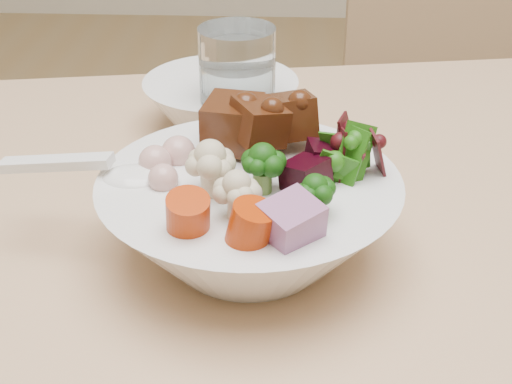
{
  "coord_description": "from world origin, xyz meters",
  "views": [
    {
      "loc": [
        -0.13,
        -0.49,
        1.05
      ],
      "look_at": [
        -0.15,
        -0.01,
        0.76
      ],
      "focal_mm": 50.0,
      "sensor_mm": 36.0,
      "label": 1
    }
  ],
  "objects_px": {
    "chair_far": "(446,164)",
    "food_bowl": "(252,211)",
    "dining_table": "(480,294)",
    "side_bowl": "(221,105)",
    "water_glass": "(238,96)"
  },
  "relations": [
    {
      "from": "food_bowl",
      "to": "water_glass",
      "type": "height_order",
      "value": "water_glass"
    },
    {
      "from": "water_glass",
      "to": "side_bowl",
      "type": "bearing_deg",
      "value": 113.56
    },
    {
      "from": "chair_far",
      "to": "food_bowl",
      "type": "relative_size",
      "value": 3.23
    },
    {
      "from": "chair_far",
      "to": "food_bowl",
      "type": "distance_m",
      "value": 0.78
    },
    {
      "from": "food_bowl",
      "to": "side_bowl",
      "type": "distance_m",
      "value": 0.25
    },
    {
      "from": "chair_far",
      "to": "dining_table",
      "type": "bearing_deg",
      "value": -103.17
    },
    {
      "from": "side_bowl",
      "to": "food_bowl",
      "type": "bearing_deg",
      "value": -78.91
    },
    {
      "from": "chair_far",
      "to": "food_bowl",
      "type": "xyz_separation_m",
      "value": [
        -0.31,
        -0.65,
        0.3
      ]
    },
    {
      "from": "side_bowl",
      "to": "chair_far",
      "type": "bearing_deg",
      "value": 48.4
    },
    {
      "from": "dining_table",
      "to": "side_bowl",
      "type": "relative_size",
      "value": 9.35
    },
    {
      "from": "chair_far",
      "to": "water_glass",
      "type": "height_order",
      "value": "water_glass"
    },
    {
      "from": "water_glass",
      "to": "dining_table",
      "type": "bearing_deg",
      "value": -31.86
    },
    {
      "from": "food_bowl",
      "to": "side_bowl",
      "type": "relative_size",
      "value": 1.42
    },
    {
      "from": "dining_table",
      "to": "chair_far",
      "type": "relative_size",
      "value": 2.04
    },
    {
      "from": "dining_table",
      "to": "water_glass",
      "type": "bearing_deg",
      "value": 138.56
    }
  ]
}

